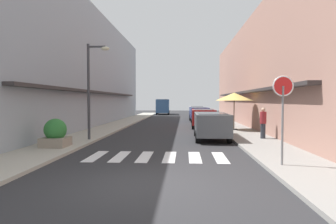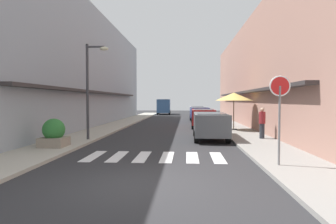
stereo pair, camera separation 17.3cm
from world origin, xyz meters
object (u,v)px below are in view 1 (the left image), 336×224
round_street_sign (283,97)px  street_lamp (92,81)px  delivery_van (163,105)px  pedestrian_walking_near (263,122)px  cafe_umbrella (234,97)px  planter_corner (55,134)px  parked_car_distant (197,111)px  parked_car_near (211,123)px  parked_car_far (199,113)px  parked_car_mid (203,116)px

round_street_sign → street_lamp: bearing=144.7°
delivery_van → pedestrian_walking_near: (7.61, -29.47, -0.42)m
cafe_umbrella → planter_corner: bearing=-138.9°
delivery_van → pedestrian_walking_near: delivery_van is taller
parked_car_distant → delivery_van: delivery_van is taller
parked_car_near → parked_car_distant: bearing=90.0°
parked_car_far → pedestrian_walking_near: (2.74, -13.96, 0.06)m
delivery_van → round_street_sign: bearing=-79.8°
round_street_sign → cafe_umbrella: round_street_sign is taller
parked_car_far → cafe_umbrella: cafe_umbrella is taller
planter_corner → pedestrian_walking_near: (9.90, 3.35, 0.30)m
parked_car_distant → parked_car_near: bearing=-90.0°
parked_car_mid → round_street_sign: 13.95m
round_street_sign → planter_corner: 9.44m
parked_car_distant → street_lamp: 21.65m
pedestrian_walking_near → planter_corner: bearing=152.9°
round_street_sign → cafe_umbrella: size_ratio=1.09×
parked_car_mid → street_lamp: (-6.27, -8.21, 2.26)m
parked_car_far → pedestrian_walking_near: pedestrian_walking_near is taller
parked_car_near → street_lamp: street_lamp is taller
parked_car_near → parked_car_far: size_ratio=0.98×
round_street_sign → street_lamp: (-7.87, 5.58, 0.92)m
street_lamp → delivery_van: bearing=87.4°
parked_car_distant → delivery_van: bearing=116.4°
round_street_sign → cafe_umbrella: (0.38, 11.12, 0.15)m
parked_car_mid → cafe_umbrella: (1.98, -2.67, 1.50)m
parked_car_far → round_street_sign: 20.56m
street_lamp → planter_corner: street_lamp is taller
parked_car_near → round_street_sign: size_ratio=1.56×
parked_car_distant → street_lamp: bearing=-106.9°
parked_car_near → cafe_umbrella: cafe_umbrella is taller
street_lamp → pedestrian_walking_near: size_ratio=3.02×
parked_car_near → parked_car_distant: 19.38m
parked_car_far → cafe_umbrella: 9.66m
parked_car_mid → planter_corner: size_ratio=3.48×
parked_car_mid → street_lamp: bearing=-127.4°
street_lamp → parked_car_mid: bearing=52.6°
parked_car_far → cafe_umbrella: bearing=-78.0°
delivery_van → planter_corner: (-2.29, -32.82, -0.72)m
parked_car_distant → pedestrian_walking_near: bearing=-82.1°
parked_car_near → pedestrian_walking_near: (2.74, -0.31, 0.06)m
parked_car_distant → pedestrian_walking_near: size_ratio=2.46×
parked_car_near → planter_corner: parked_car_near is taller
cafe_umbrella → parked_car_distant: bearing=97.5°
parked_car_near → round_street_sign: (1.60, -6.80, 1.35)m
pedestrian_walking_near → delivery_van: bearing=58.7°
street_lamp → pedestrian_walking_near: (9.01, 0.91, -2.20)m
parked_car_near → parked_car_far: (0.00, 13.65, 0.00)m
parked_car_mid → pedestrian_walking_near: bearing=-69.4°
parked_car_mid → parked_car_far: 6.66m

